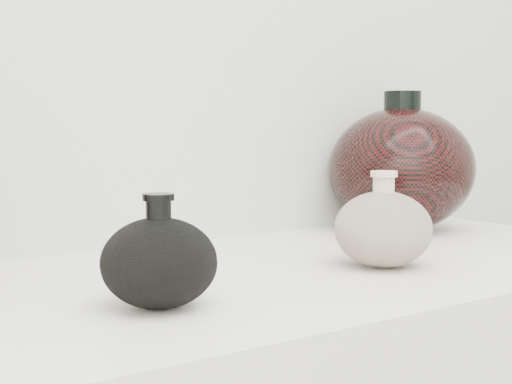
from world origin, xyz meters
TOP-DOWN VIEW (x-y plane):
  - black_gourd_vase at (-0.19, 0.86)m, footprint 0.15×0.15m
  - cream_gourd_vase at (0.14, 0.88)m, footprint 0.15×0.15m
  - right_round_pot at (0.40, 1.10)m, footprint 0.28×0.28m

SIDE VIEW (x-z plane):
  - black_gourd_vase at x=-0.19m, z-range 0.89..1.00m
  - cream_gourd_vase at x=0.14m, z-range 0.89..1.01m
  - right_round_pot at x=0.40m, z-range 0.89..1.13m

